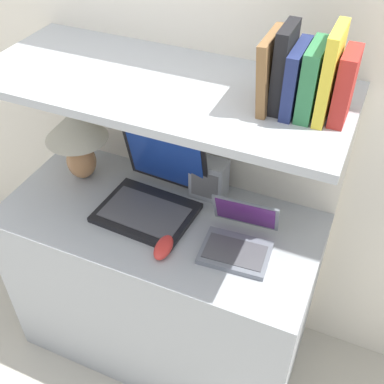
{
  "coord_description": "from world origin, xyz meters",
  "views": [
    {
      "loc": [
        0.62,
        -0.84,
        1.99
      ],
      "look_at": [
        0.13,
        0.28,
        0.95
      ],
      "focal_mm": 45.0,
      "sensor_mm": 36.0,
      "label": 1
    }
  ],
  "objects_px": {
    "router_box": "(209,179)",
    "book_red": "(345,87)",
    "book_green": "(312,80)",
    "book_black": "(284,68)",
    "table_lamp": "(76,134)",
    "laptop_small": "(239,240)",
    "laptop_large": "(153,195)",
    "computer_mouse": "(164,247)",
    "book_yellow": "(330,74)",
    "book_brown": "(270,71)",
    "book_navy": "(296,79)"
  },
  "relations": [
    {
      "from": "book_yellow",
      "to": "router_box",
      "type": "bearing_deg",
      "value": 161.33
    },
    {
      "from": "book_green",
      "to": "laptop_large",
      "type": "bearing_deg",
      "value": -178.13
    },
    {
      "from": "book_green",
      "to": "book_black",
      "type": "bearing_deg",
      "value": 180.0
    },
    {
      "from": "laptop_large",
      "to": "computer_mouse",
      "type": "relative_size",
      "value": 2.95
    },
    {
      "from": "book_green",
      "to": "book_yellow",
      "type": "bearing_deg",
      "value": 0.0
    },
    {
      "from": "table_lamp",
      "to": "book_red",
      "type": "bearing_deg",
      "value": -2.16
    },
    {
      "from": "table_lamp",
      "to": "laptop_small",
      "type": "xyz_separation_m",
      "value": [
        0.7,
        -0.12,
        -0.17
      ]
    },
    {
      "from": "book_red",
      "to": "book_black",
      "type": "height_order",
      "value": "book_black"
    },
    {
      "from": "table_lamp",
      "to": "book_navy",
      "type": "distance_m",
      "value": 0.89
    },
    {
      "from": "router_box",
      "to": "book_black",
      "type": "bearing_deg",
      "value": -26.65
    },
    {
      "from": "laptop_small",
      "to": "book_yellow",
      "type": "height_order",
      "value": "book_yellow"
    },
    {
      "from": "book_navy",
      "to": "book_red",
      "type": "bearing_deg",
      "value": 0.0
    },
    {
      "from": "router_box",
      "to": "book_green",
      "type": "height_order",
      "value": "book_green"
    },
    {
      "from": "table_lamp",
      "to": "book_black",
      "type": "height_order",
      "value": "book_black"
    },
    {
      "from": "laptop_large",
      "to": "computer_mouse",
      "type": "distance_m",
      "value": 0.24
    },
    {
      "from": "laptop_large",
      "to": "book_red",
      "type": "height_order",
      "value": "book_red"
    },
    {
      "from": "computer_mouse",
      "to": "book_red",
      "type": "distance_m",
      "value": 0.77
    },
    {
      "from": "computer_mouse",
      "to": "book_black",
      "type": "relative_size",
      "value": 0.52
    },
    {
      "from": "laptop_small",
      "to": "book_yellow",
      "type": "distance_m",
      "value": 0.64
    },
    {
      "from": "laptop_large",
      "to": "book_brown",
      "type": "xyz_separation_m",
      "value": [
        0.38,
        0.02,
        0.56
      ]
    },
    {
      "from": "laptop_large",
      "to": "laptop_small",
      "type": "bearing_deg",
      "value": -11.25
    },
    {
      "from": "router_box",
      "to": "book_navy",
      "type": "bearing_deg",
      "value": -23.7
    },
    {
      "from": "book_red",
      "to": "book_navy",
      "type": "bearing_deg",
      "value": 180.0
    },
    {
      "from": "laptop_large",
      "to": "router_box",
      "type": "bearing_deg",
      "value": 40.98
    },
    {
      "from": "laptop_small",
      "to": "computer_mouse",
      "type": "distance_m",
      "value": 0.25
    },
    {
      "from": "book_red",
      "to": "book_black",
      "type": "bearing_deg",
      "value": 180.0
    },
    {
      "from": "laptop_large",
      "to": "router_box",
      "type": "height_order",
      "value": "laptop_large"
    },
    {
      "from": "book_brown",
      "to": "table_lamp",
      "type": "bearing_deg",
      "value": 177.25
    },
    {
      "from": "book_green",
      "to": "book_black",
      "type": "relative_size",
      "value": 0.84
    },
    {
      "from": "book_navy",
      "to": "book_brown",
      "type": "distance_m",
      "value": 0.07
    },
    {
      "from": "book_red",
      "to": "book_navy",
      "type": "distance_m",
      "value": 0.13
    },
    {
      "from": "book_brown",
      "to": "book_yellow",
      "type": "bearing_deg",
      "value": 0.0
    },
    {
      "from": "table_lamp",
      "to": "laptop_large",
      "type": "relative_size",
      "value": 0.84
    },
    {
      "from": "book_red",
      "to": "book_yellow",
      "type": "relative_size",
      "value": 0.79
    },
    {
      "from": "book_yellow",
      "to": "book_brown",
      "type": "height_order",
      "value": "book_yellow"
    },
    {
      "from": "book_red",
      "to": "book_green",
      "type": "bearing_deg",
      "value": 180.0
    },
    {
      "from": "laptop_small",
      "to": "book_brown",
      "type": "xyz_separation_m",
      "value": [
        0.02,
        0.09,
        0.58
      ]
    },
    {
      "from": "router_box",
      "to": "book_navy",
      "type": "relative_size",
      "value": 0.86
    },
    {
      "from": "laptop_large",
      "to": "book_navy",
      "type": "height_order",
      "value": "book_navy"
    },
    {
      "from": "book_red",
      "to": "book_yellow",
      "type": "height_order",
      "value": "book_yellow"
    },
    {
      "from": "book_yellow",
      "to": "book_brown",
      "type": "relative_size",
      "value": 1.2
    },
    {
      "from": "laptop_small",
      "to": "book_green",
      "type": "relative_size",
      "value": 1.26
    },
    {
      "from": "laptop_large",
      "to": "book_black",
      "type": "height_order",
      "value": "book_black"
    },
    {
      "from": "book_green",
      "to": "laptop_small",
      "type": "bearing_deg",
      "value": -147.18
    },
    {
      "from": "table_lamp",
      "to": "book_yellow",
      "type": "xyz_separation_m",
      "value": [
        0.88,
        -0.03,
        0.44
      ]
    },
    {
      "from": "book_navy",
      "to": "book_green",
      "type": "bearing_deg",
      "value": 0.0
    },
    {
      "from": "book_red",
      "to": "book_black",
      "type": "xyz_separation_m",
      "value": [
        -0.17,
        0.0,
        0.02
      ]
    },
    {
      "from": "laptop_small",
      "to": "book_brown",
      "type": "height_order",
      "value": "book_brown"
    },
    {
      "from": "router_box",
      "to": "book_red",
      "type": "xyz_separation_m",
      "value": [
        0.42,
        -0.13,
        0.54
      ]
    },
    {
      "from": "book_red",
      "to": "book_navy",
      "type": "xyz_separation_m",
      "value": [
        -0.13,
        0.0,
        -0.0
      ]
    }
  ]
}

